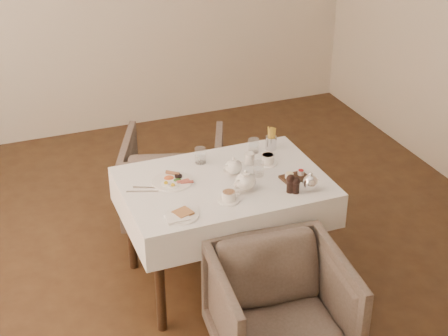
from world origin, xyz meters
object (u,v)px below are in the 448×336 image
table (224,197)px  breakfast_plate (172,181)px  armchair_near (280,311)px  armchair_far (174,179)px  teapot_centre (233,165)px

table → breakfast_plate: breakfast_plate is taller
armchair_near → armchair_far: same height
table → teapot_centre: 0.21m
teapot_centre → table: bearing=-160.5°
table → armchair_far: 0.90m
breakfast_plate → table: bearing=-42.6°
breakfast_plate → teapot_centre: bearing=-30.2°
breakfast_plate → armchair_near: bearing=-94.6°
table → breakfast_plate: (-0.31, 0.10, 0.13)m
armchair_far → teapot_centre: 0.93m
teapot_centre → armchair_near: bearing=-109.1°
armchair_near → teapot_centre: teapot_centre is taller
breakfast_plate → teapot_centre: 0.40m
armchair_near → teapot_centre: size_ratio=4.94×
armchair_far → breakfast_plate: bearing=94.8°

